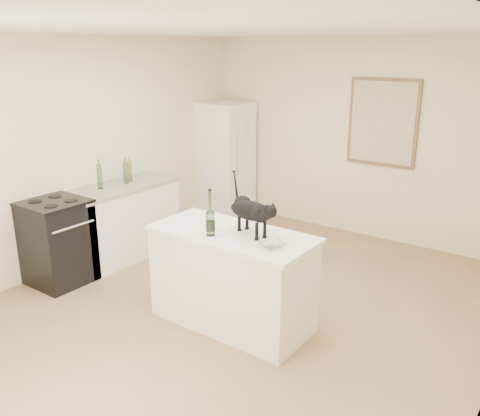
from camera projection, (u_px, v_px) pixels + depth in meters
The scene contains 17 objects.
floor at pixel (237, 310), 5.00m from camera, with size 5.50×5.50×0.00m, color #9D7653.
ceiling at pixel (236, 30), 4.21m from camera, with size 5.50×5.50×0.00m, color white.
wall_back at pixel (360, 139), 6.73m from camera, with size 4.50×4.50×0.00m, color beige.
wall_left at pixel (79, 153), 5.87m from camera, with size 5.50×5.50×0.00m, color beige.
island_base at pixel (232, 280), 4.66m from camera, with size 1.44×0.67×0.86m, color white.
island_top at pixel (232, 234), 4.52m from camera, with size 1.50×0.70×0.04m, color white.
left_cabinets at pixel (122, 222), 6.19m from camera, with size 0.60×1.40×0.86m, color white.
left_countertop at pixel (119, 187), 6.06m from camera, with size 0.62×1.44×0.04m, color gray.
stove at pixel (58, 243), 5.49m from camera, with size 0.60×0.60×0.90m, color black.
fridge at pixel (225, 160), 7.65m from camera, with size 0.68×0.68×1.70m, color white.
artwork_frame at pixel (383, 123), 6.46m from camera, with size 0.90×0.03×1.10m, color brown.
artwork_canvas at pixel (382, 123), 6.45m from camera, with size 0.82×0.00×1.02m, color beige.
black_cat at pixel (251, 213), 4.41m from camera, with size 0.55×0.17×0.39m, color black, non-canonical shape.
wine_bottle at pixel (210, 215), 4.39m from camera, with size 0.08×0.08×0.37m, color #305D25.
glass_bowl at pixel (272, 245), 4.15m from camera, with size 0.21×0.21×0.05m, color white.
fridge_paper at pixel (246, 131), 7.36m from camera, with size 0.00×0.13×0.17m, color beige.
counter_bottle_cluster at pixel (117, 174), 6.03m from camera, with size 0.12×0.50×0.28m.
Camera 1 is at (2.65, -3.59, 2.47)m, focal length 38.21 mm.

